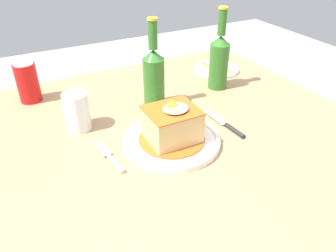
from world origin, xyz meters
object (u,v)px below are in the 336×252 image
main_plate (172,140)px  side_plate_fries (216,69)px  soda_can (28,82)px  beer_bottle_green_far (154,75)px  beer_bottle_green (219,59)px  knife (229,126)px  fork (112,159)px  drinking_glass (77,114)px

main_plate → side_plate_fries: size_ratio=1.48×
soda_can → beer_bottle_green_far: (0.33, -0.21, 0.04)m
main_plate → beer_bottle_green_far: 0.23m
beer_bottle_green → beer_bottle_green_far: 0.25m
knife → beer_bottle_green: beer_bottle_green is taller
knife → beer_bottle_green_far: beer_bottle_green_far is taller
fork → knife: 0.34m
main_plate → soda_can: (-0.28, 0.41, 0.05)m
beer_bottle_green_far → drinking_glass: (-0.24, -0.02, -0.05)m
drinking_glass → knife: bearing=-27.7°
main_plate → fork: main_plate is taller
beer_bottle_green_far → drinking_glass: size_ratio=2.53×
main_plate → beer_bottle_green: beer_bottle_green is taller
fork → side_plate_fries: size_ratio=0.83×
drinking_glass → fork: bearing=-80.6°
knife → fork: bearing=178.0°
main_plate → soda_can: bearing=124.5°
knife → drinking_glass: (-0.36, 0.19, 0.04)m
main_plate → beer_bottle_green_far: bearing=76.6°
side_plate_fries → beer_bottle_green_far: bearing=-157.0°
beer_bottle_green → side_plate_fries: beer_bottle_green is taller
fork → main_plate: bearing=0.0°
soda_can → beer_bottle_green: 0.61m
knife → beer_bottle_green: 0.28m
main_plate → fork: 0.16m
main_plate → drinking_glass: 0.27m
beer_bottle_green → drinking_glass: 0.49m
main_plate → beer_bottle_green: size_ratio=0.94×
knife → soda_can: bearing=137.1°
main_plate → soda_can: 0.50m
fork → beer_bottle_green: 0.52m
main_plate → fork: (-0.16, -0.00, -0.00)m
beer_bottle_green → main_plate: bearing=-142.9°
main_plate → knife: main_plate is taller
fork → beer_bottle_green_far: size_ratio=0.53×
side_plate_fries → drinking_glass: bearing=-163.9°
beer_bottle_green_far → side_plate_fries: bearing=23.0°
drinking_glass → side_plate_fries: drinking_glass is taller
soda_can → side_plate_fries: size_ratio=0.73×
main_plate → knife: 0.17m
beer_bottle_green_far → fork: bearing=-135.9°
beer_bottle_green → beer_bottle_green_far: bearing=-175.8°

